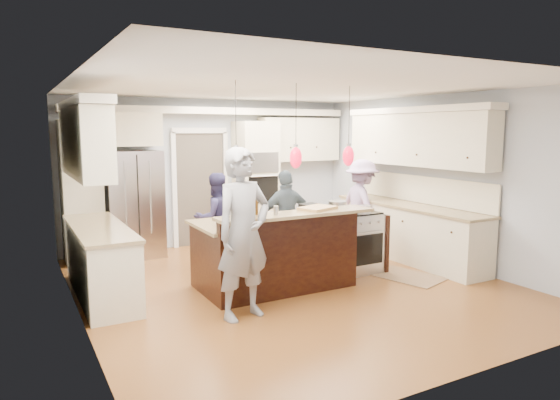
# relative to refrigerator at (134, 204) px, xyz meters

# --- Properties ---
(ground_plane) EXTENTS (6.00, 6.00, 0.00)m
(ground_plane) POSITION_rel_refrigerator_xyz_m (1.55, -2.64, -0.90)
(ground_plane) COLOR #995C2A
(ground_plane) RESTS_ON ground
(room_shell) EXTENTS (5.54, 6.04, 2.72)m
(room_shell) POSITION_rel_refrigerator_xyz_m (1.55, -2.64, 0.92)
(room_shell) COLOR #B2BCC6
(room_shell) RESTS_ON ground
(refrigerator) EXTENTS (0.90, 0.70, 1.80)m
(refrigerator) POSITION_rel_refrigerator_xyz_m (0.00, 0.00, 0.00)
(refrigerator) COLOR #B7B7BC
(refrigerator) RESTS_ON ground
(oven_column) EXTENTS (0.72, 0.69, 2.30)m
(oven_column) POSITION_rel_refrigerator_xyz_m (2.30, 0.03, 0.25)
(oven_column) COLOR beige
(oven_column) RESTS_ON ground
(back_upper_cabinets) EXTENTS (5.30, 0.61, 2.54)m
(back_upper_cabinets) POSITION_rel_refrigerator_xyz_m (0.80, 0.12, 0.77)
(back_upper_cabinets) COLOR beige
(back_upper_cabinets) RESTS_ON ground
(right_counter_run) EXTENTS (0.64, 3.10, 2.51)m
(right_counter_run) POSITION_rel_refrigerator_xyz_m (3.99, -2.34, 0.16)
(right_counter_run) COLOR beige
(right_counter_run) RESTS_ON ground
(left_cabinets) EXTENTS (0.64, 2.30, 2.51)m
(left_cabinets) POSITION_rel_refrigerator_xyz_m (-0.89, -1.84, 0.16)
(left_cabinets) COLOR beige
(left_cabinets) RESTS_ON ground
(kitchen_island) EXTENTS (2.10, 1.46, 1.12)m
(kitchen_island) POSITION_rel_refrigerator_xyz_m (1.30, -2.57, -0.42)
(kitchen_island) COLOR black
(kitchen_island) RESTS_ON ground
(island_range) EXTENTS (0.82, 0.71, 0.92)m
(island_range) POSITION_rel_refrigerator_xyz_m (2.71, -2.49, -0.44)
(island_range) COLOR #B7B7BC
(island_range) RESTS_ON ground
(pendant_lights) EXTENTS (1.75, 0.15, 1.03)m
(pendant_lights) POSITION_rel_refrigerator_xyz_m (1.30, -3.15, 0.90)
(pendant_lights) COLOR black
(pendant_lights) RESTS_ON ground
(person_bar_end) EXTENTS (0.80, 0.61, 1.95)m
(person_bar_end) POSITION_rel_refrigerator_xyz_m (0.46, -3.42, 0.08)
(person_bar_end) COLOR gray
(person_bar_end) RESTS_ON ground
(person_far_left) EXTENTS (0.74, 0.59, 1.47)m
(person_far_left) POSITION_rel_refrigerator_xyz_m (1.06, -1.04, -0.17)
(person_far_left) COLOR navy
(person_far_left) RESTS_ON ground
(person_far_right) EXTENTS (0.92, 0.46, 1.52)m
(person_far_right) POSITION_rel_refrigerator_xyz_m (1.95, -1.77, -0.14)
(person_far_right) COLOR #43535F
(person_far_right) RESTS_ON ground
(person_range_side) EXTENTS (0.74, 1.12, 1.63)m
(person_range_side) POSITION_rel_refrigerator_xyz_m (3.69, -1.44, -0.09)
(person_range_side) COLOR #A089B8
(person_range_side) RESTS_ON ground
(floor_rug) EXTENTS (0.94, 1.16, 0.01)m
(floor_rug) POSITION_rel_refrigerator_xyz_m (3.22, -3.13, -0.89)
(floor_rug) COLOR #957451
(floor_rug) RESTS_ON ground
(water_bottle) EXTENTS (0.07, 0.07, 0.26)m
(water_bottle) POSITION_rel_refrigerator_xyz_m (0.68, -3.21, 0.35)
(water_bottle) COLOR silver
(water_bottle) RESTS_ON kitchen_island
(beer_bottle_a) EXTENTS (0.07, 0.07, 0.25)m
(beer_bottle_a) POSITION_rel_refrigerator_xyz_m (0.67, -3.12, 0.35)
(beer_bottle_a) COLOR #3F270B
(beer_bottle_a) RESTS_ON kitchen_island
(beer_bottle_b) EXTENTS (0.06, 0.06, 0.22)m
(beer_bottle_b) POSITION_rel_refrigerator_xyz_m (0.58, -3.24, 0.33)
(beer_bottle_b) COLOR #3F270B
(beer_bottle_b) RESTS_ON kitchen_island
(beer_bottle_c) EXTENTS (0.08, 0.08, 0.26)m
(beer_bottle_c) POSITION_rel_refrigerator_xyz_m (0.78, -3.08, 0.35)
(beer_bottle_c) COLOR #3F270B
(beer_bottle_c) RESTS_ON kitchen_island
(drink_can) EXTENTS (0.07, 0.07, 0.11)m
(drink_can) POSITION_rel_refrigerator_xyz_m (0.99, -3.22, 0.28)
(drink_can) COLOR #B7B7BC
(drink_can) RESTS_ON kitchen_island
(cutting_board) EXTENTS (0.54, 0.46, 0.04)m
(cutting_board) POSITION_rel_refrigerator_xyz_m (1.66, -3.11, 0.24)
(cutting_board) COLOR tan
(cutting_board) RESTS_ON kitchen_island
(pot_large) EXTENTS (0.27, 0.27, 0.16)m
(pot_large) POSITION_rel_refrigerator_xyz_m (2.50, -2.36, 0.10)
(pot_large) COLOR #B7B7BC
(pot_large) RESTS_ON island_range
(pot_small) EXTENTS (0.23, 0.23, 0.11)m
(pot_small) POSITION_rel_refrigerator_xyz_m (2.75, -2.67, 0.08)
(pot_small) COLOR #B7B7BC
(pot_small) RESTS_ON island_range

